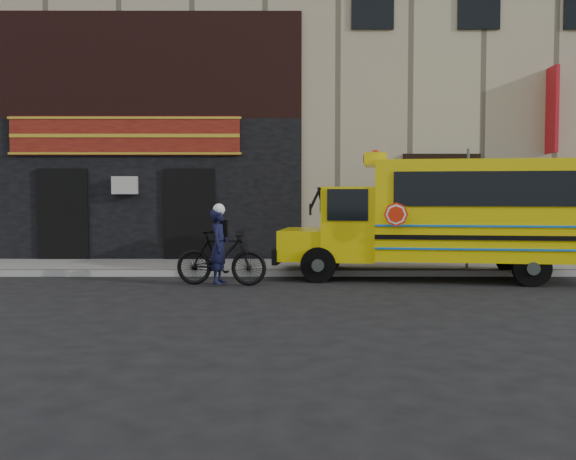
# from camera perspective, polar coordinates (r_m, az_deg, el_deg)

# --- Properties ---
(ground) EXTENTS (120.00, 120.00, 0.00)m
(ground) POSITION_cam_1_polar(r_m,az_deg,el_deg) (13.03, 1.74, -5.54)
(ground) COLOR black
(ground) RESTS_ON ground
(curb) EXTENTS (40.00, 0.20, 0.15)m
(curb) POSITION_cam_1_polar(r_m,az_deg,el_deg) (15.59, 1.43, -3.85)
(curb) COLOR #9B9C96
(curb) RESTS_ON ground
(sidewalk) EXTENTS (40.00, 3.00, 0.15)m
(sidewalk) POSITION_cam_1_polar(r_m,az_deg,el_deg) (17.08, 1.30, -3.25)
(sidewalk) COLOR slate
(sidewalk) RESTS_ON ground
(building) EXTENTS (20.00, 10.70, 12.00)m
(building) POSITION_cam_1_polar(r_m,az_deg,el_deg) (23.71, 0.82, 13.18)
(building) COLOR tan
(building) RESTS_ON sidewalk
(school_bus) EXTENTS (7.13, 3.07, 2.92)m
(school_bus) POSITION_cam_1_polar(r_m,az_deg,el_deg) (15.33, 13.66, 1.33)
(school_bus) COLOR black
(school_bus) RESTS_ON ground
(sign_pole) EXTENTS (0.10, 0.27, 3.12)m
(sign_pole) POSITION_cam_1_polar(r_m,az_deg,el_deg) (16.65, 15.67, 2.16)
(sign_pole) COLOR #3E4640
(sign_pole) RESTS_ON ground
(bicycle) EXTENTS (2.05, 0.83, 1.20)m
(bicycle) POSITION_cam_1_polar(r_m,az_deg,el_deg) (14.01, -5.96, -2.48)
(bicycle) COLOR black
(bicycle) RESTS_ON ground
(cyclist) EXTENTS (0.49, 0.65, 1.62)m
(cyclist) POSITION_cam_1_polar(r_m,az_deg,el_deg) (13.93, -6.14, -1.64)
(cyclist) COLOR black
(cyclist) RESTS_ON ground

